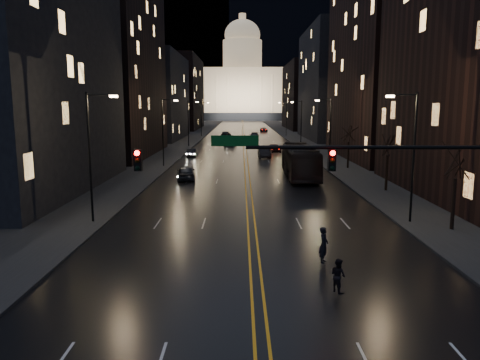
{
  "coord_description": "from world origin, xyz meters",
  "views": [
    {
      "loc": [
        -0.72,
        -21.54,
        8.13
      ],
      "look_at": [
        -0.79,
        10.36,
        3.0
      ],
      "focal_mm": 35.0,
      "sensor_mm": 36.0,
      "label": 1
    }
  ],
  "objects_px": {
    "oncoming_car_a": "(186,173)",
    "receding_car_a": "(264,153)",
    "bus": "(300,161)",
    "pedestrian_b": "(338,275)",
    "traffic_signal": "(383,171)",
    "oncoming_car_b": "(192,153)",
    "pedestrian_a": "(324,245)"
  },
  "relations": [
    {
      "from": "oncoming_car_a",
      "to": "receding_car_a",
      "type": "relative_size",
      "value": 0.95
    },
    {
      "from": "traffic_signal",
      "to": "pedestrian_a",
      "type": "bearing_deg",
      "value": 140.99
    },
    {
      "from": "bus",
      "to": "pedestrian_b",
      "type": "height_order",
      "value": "bus"
    },
    {
      "from": "traffic_signal",
      "to": "oncoming_car_b",
      "type": "xyz_separation_m",
      "value": [
        -14.41,
        52.01,
        -4.43
      ]
    },
    {
      "from": "bus",
      "to": "receding_car_a",
      "type": "xyz_separation_m",
      "value": [
        -3.07,
        19.74,
        -1.03
      ]
    },
    {
      "from": "oncoming_car_b",
      "to": "receding_car_a",
      "type": "relative_size",
      "value": 0.82
    },
    {
      "from": "oncoming_car_b",
      "to": "pedestrian_a",
      "type": "height_order",
      "value": "pedestrian_a"
    },
    {
      "from": "oncoming_car_a",
      "to": "pedestrian_a",
      "type": "relative_size",
      "value": 2.49
    },
    {
      "from": "pedestrian_a",
      "to": "pedestrian_b",
      "type": "relative_size",
      "value": 1.25
    },
    {
      "from": "bus",
      "to": "receding_car_a",
      "type": "distance_m",
      "value": 20.01
    },
    {
      "from": "bus",
      "to": "oncoming_car_b",
      "type": "xyz_separation_m",
      "value": [
        -14.45,
        21.18,
        -1.18
      ]
    },
    {
      "from": "pedestrian_b",
      "to": "traffic_signal",
      "type": "bearing_deg",
      "value": -81.04
    },
    {
      "from": "bus",
      "to": "pedestrian_a",
      "type": "bearing_deg",
      "value": -93.88
    },
    {
      "from": "receding_car_a",
      "to": "oncoming_car_a",
      "type": "bearing_deg",
      "value": -116.25
    },
    {
      "from": "bus",
      "to": "receding_car_a",
      "type": "bearing_deg",
      "value": 99.62
    },
    {
      "from": "traffic_signal",
      "to": "pedestrian_a",
      "type": "relative_size",
      "value": 9.08
    },
    {
      "from": "traffic_signal",
      "to": "oncoming_car_a",
      "type": "distance_m",
      "value": 31.94
    },
    {
      "from": "receding_car_a",
      "to": "pedestrian_a",
      "type": "bearing_deg",
      "value": -91.37
    },
    {
      "from": "pedestrian_a",
      "to": "traffic_signal",
      "type": "bearing_deg",
      "value": -107.42
    },
    {
      "from": "oncoming_car_b",
      "to": "pedestrian_a",
      "type": "relative_size",
      "value": 2.13
    },
    {
      "from": "bus",
      "to": "pedestrian_b",
      "type": "bearing_deg",
      "value": -93.4
    },
    {
      "from": "traffic_signal",
      "to": "bus",
      "type": "distance_m",
      "value": 31.01
    },
    {
      "from": "oncoming_car_b",
      "to": "traffic_signal",
      "type": "bearing_deg",
      "value": 103.21
    },
    {
      "from": "oncoming_car_a",
      "to": "pedestrian_b",
      "type": "relative_size",
      "value": 3.11
    },
    {
      "from": "bus",
      "to": "oncoming_car_a",
      "type": "xyz_separation_m",
      "value": [
        -12.69,
        -1.82,
        -1.04
      ]
    },
    {
      "from": "receding_car_a",
      "to": "pedestrian_b",
      "type": "bearing_deg",
      "value": -91.47
    },
    {
      "from": "pedestrian_a",
      "to": "bus",
      "type": "bearing_deg",
      "value": 16.91
    },
    {
      "from": "pedestrian_a",
      "to": "oncoming_car_b",
      "type": "bearing_deg",
      "value": 35.14
    },
    {
      "from": "bus",
      "to": "pedestrian_a",
      "type": "distance_m",
      "value": 29.07
    },
    {
      "from": "bus",
      "to": "receding_car_a",
      "type": "relative_size",
      "value": 2.68
    },
    {
      "from": "pedestrian_b",
      "to": "oncoming_car_b",
      "type": "bearing_deg",
      "value": -18.67
    },
    {
      "from": "traffic_signal",
      "to": "pedestrian_b",
      "type": "relative_size",
      "value": 11.37
    }
  ]
}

